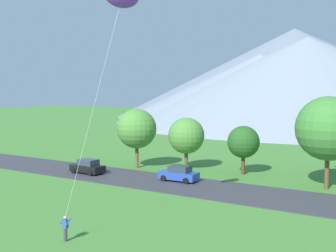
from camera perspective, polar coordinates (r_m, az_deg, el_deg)
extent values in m
cube|color=#38383D|center=(40.86, 8.19, -8.88)|extent=(160.00, 7.78, 0.08)
cone|color=gray|center=(133.96, 18.63, 6.03)|extent=(111.52, 111.52, 26.38)
cone|color=slate|center=(171.17, 16.94, 7.07)|extent=(138.06, 138.06, 34.29)
cone|color=gray|center=(136.75, 12.55, 5.15)|extent=(92.01, 92.01, 21.68)
cylinder|color=#4C3823|center=(49.21, 10.32, -5.19)|extent=(0.44, 0.44, 2.41)
sphere|color=#23561E|center=(48.83, 10.36, -2.17)|extent=(3.75, 3.75, 3.75)
cylinder|color=brown|center=(44.01, 21.07, -5.79)|extent=(0.44, 0.44, 3.66)
sphere|color=#3D7F33|center=(43.46, 21.23, -0.31)|extent=(6.36, 6.36, 6.36)
cylinder|color=brown|center=(52.59, -4.32, -4.09)|extent=(0.44, 0.44, 3.12)
sphere|color=#4C8938|center=(52.17, -4.34, -0.36)|extent=(5.01, 5.01, 5.01)
cylinder|color=brown|center=(51.47, 2.53, -4.61)|extent=(0.44, 0.44, 2.54)
sphere|color=#4C8938|center=(51.07, 2.54, -1.34)|extent=(4.50, 4.50, 4.50)
cube|color=black|center=(49.60, -11.06, -5.74)|extent=(4.28, 1.99, 0.80)
cube|color=#2D3847|center=(49.37, -10.95, -4.92)|extent=(2.27, 1.68, 0.68)
cylinder|color=black|center=(49.99, -12.90, -6.02)|extent=(0.65, 0.27, 0.64)
cylinder|color=black|center=(51.23, -11.38, -5.73)|extent=(0.65, 0.27, 0.64)
cylinder|color=black|center=(48.07, -10.70, -6.41)|extent=(0.65, 0.27, 0.64)
cylinder|color=black|center=(49.37, -9.18, -6.09)|extent=(0.65, 0.27, 0.64)
cube|color=#2847A8|center=(44.62, 1.48, -6.83)|extent=(4.26, 1.93, 0.80)
cube|color=#2D3847|center=(44.41, 1.65, -5.91)|extent=(2.25, 1.65, 0.68)
cylinder|color=black|center=(44.55, -0.63, -7.22)|extent=(0.65, 0.26, 0.64)
cylinder|color=black|center=(46.11, 0.54, -6.80)|extent=(0.65, 0.26, 0.64)
cylinder|color=black|center=(43.27, 2.48, -7.58)|extent=(0.65, 0.26, 0.64)
cylinder|color=black|center=(44.87, 3.57, -7.14)|extent=(0.65, 0.26, 0.64)
cylinder|color=#3D3D42|center=(28.33, -13.96, -14.34)|extent=(0.24, 0.24, 0.88)
cube|color=#2D51A3|center=(28.10, -13.99, -12.94)|extent=(0.36, 0.22, 0.58)
sphere|color=beige|center=(27.98, -14.01, -12.16)|extent=(0.21, 0.21, 0.21)
cylinder|color=#2D51A3|center=(28.25, -14.23, -12.55)|extent=(0.18, 0.55, 0.37)
cylinder|color=#2D51A3|center=(27.95, -13.59, -12.73)|extent=(0.18, 0.55, 0.37)
cylinder|color=silver|center=(27.22, -10.19, 2.70)|extent=(2.26, 3.31, 14.31)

